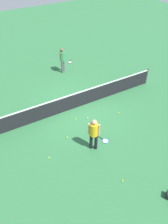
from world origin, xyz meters
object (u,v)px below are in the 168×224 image
player_near_side (94,132)px  tennis_ball_baseline (122,181)px  player_far_side (62,58)px  tennis_racket_near_player (105,141)px  tennis_ball_near_player (49,158)px  tennis_ball_stray_left (118,113)px  tennis_racket_far_player (70,62)px  tennis_ball_stray_right (67,137)px  tennis_ball_by_net (76,119)px  tennis_ball_midcourt (87,118)px

player_near_side → tennis_ball_baseline: 2.29m
player_far_side → tennis_ball_baseline: (-1.73, -8.99, -0.98)m
tennis_racket_near_player → tennis_ball_near_player: (-2.69, 0.35, 0.02)m
player_far_side → tennis_ball_stray_left: size_ratio=25.76×
player_far_side → tennis_ball_baseline: player_far_side is taller
player_far_side → tennis_racket_far_player: size_ratio=2.87×
tennis_ball_stray_left → tennis_ball_stray_right: bearing=-175.2°
tennis_ball_by_net → tennis_ball_stray_left: bearing=-17.4°
tennis_racket_far_player → tennis_ball_stray_right: 7.69m
player_near_side → tennis_racket_far_player: (2.86, 7.94, -1.00)m
tennis_ball_near_player → tennis_ball_by_net: 2.77m
tennis_racket_far_player → tennis_ball_stray_left: size_ratio=8.99×
tennis_ball_near_player → tennis_ball_stray_left: same height
tennis_ball_near_player → tennis_ball_stray_right: (1.24, 0.70, 0.00)m
tennis_ball_midcourt → tennis_ball_stray_left: (1.66, -0.47, 0.00)m
tennis_ball_baseline → tennis_ball_stray_left: (2.37, 3.49, 0.00)m
tennis_ball_near_player → tennis_ball_by_net: (2.21, 1.67, 0.00)m
tennis_ball_near_player → tennis_ball_midcourt: (2.78, 1.43, 0.00)m
tennis_racket_far_player → tennis_ball_stray_left: tennis_ball_stray_left is taller
tennis_ball_by_net → tennis_ball_stray_right: size_ratio=1.00×
player_far_side → tennis_ball_by_net: 5.15m
tennis_racket_near_player → player_far_side: bearing=80.7°
tennis_racket_far_player → tennis_ball_baseline: tennis_ball_baseline is taller
tennis_ball_midcourt → tennis_ball_near_player: bearing=-152.7°
player_near_side → player_far_side: (1.82, 6.92, 0.00)m
tennis_ball_near_player → tennis_ball_stray_right: bearing=29.6°
tennis_racket_near_player → tennis_ball_baseline: size_ratio=9.20×
tennis_racket_far_player → tennis_ball_midcourt: 6.39m
tennis_ball_stray_right → tennis_ball_near_player: bearing=-150.4°
tennis_racket_near_player → tennis_ball_near_player: size_ratio=9.20×
tennis_ball_by_net → tennis_ball_midcourt: 0.62m
tennis_racket_far_player → tennis_ball_stray_left: 6.53m
tennis_ball_baseline → tennis_ball_stray_right: (-0.84, 3.22, 0.00)m
tennis_ball_midcourt → tennis_ball_by_net: bearing=157.8°
tennis_ball_by_net → tennis_ball_midcourt: (0.57, -0.23, 0.00)m
tennis_racket_far_player → tennis_ball_stray_left: (-0.40, -6.52, 0.02)m
player_near_side → player_far_side: size_ratio=1.00×
tennis_ball_by_net → tennis_ball_midcourt: same height
tennis_racket_near_player → tennis_ball_midcourt: tennis_ball_midcourt is taller
player_far_side → tennis_racket_near_player: size_ratio=2.80×
player_far_side → tennis_ball_near_player: player_far_side is taller
player_far_side → tennis_ball_midcourt: (-1.03, -5.03, -0.98)m
tennis_racket_near_player → tennis_ball_stray_right: 1.80m
tennis_racket_far_player → tennis_ball_near_player: tennis_ball_near_player is taller
player_near_side → tennis_ball_near_player: player_near_side is taller
tennis_ball_stray_left → tennis_ball_by_net: bearing=162.6°
player_near_side → tennis_racket_far_player: 8.50m
tennis_ball_baseline → tennis_ball_stray_left: size_ratio=1.00×
player_far_side → tennis_ball_near_player: (-3.81, -6.46, -0.98)m
tennis_ball_stray_left → tennis_ball_near_player: bearing=-167.7°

